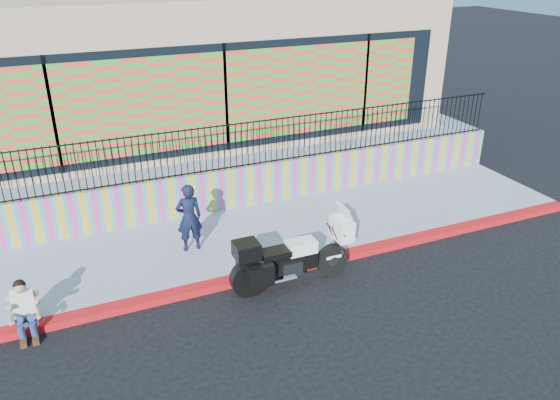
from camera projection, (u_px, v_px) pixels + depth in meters
ground at (290, 271)px, 11.89m from camera, size 90.00×90.00×0.00m
red_curb at (290, 268)px, 11.86m from camera, size 16.00×0.30×0.15m
sidewalk at (262, 234)px, 13.24m from camera, size 16.00×3.00×0.15m
mural_wall at (240, 187)px, 14.31m from camera, size 16.00×0.20×1.10m
metal_fence at (238, 145)px, 13.82m from camera, size 15.80×0.04×1.20m
elevated_platform at (190, 134)px, 18.59m from camera, size 16.00×10.00×1.25m
storefront_building at (186, 57)px, 17.30m from camera, size 14.00×8.06×4.00m
police_motorcycle at (290, 257)px, 11.13m from camera, size 2.59×0.86×1.61m
police_officer at (189, 218)px, 12.13m from camera, size 0.59×0.39×1.60m
seated_man at (25, 314)px, 9.75m from camera, size 0.54×0.71×1.06m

